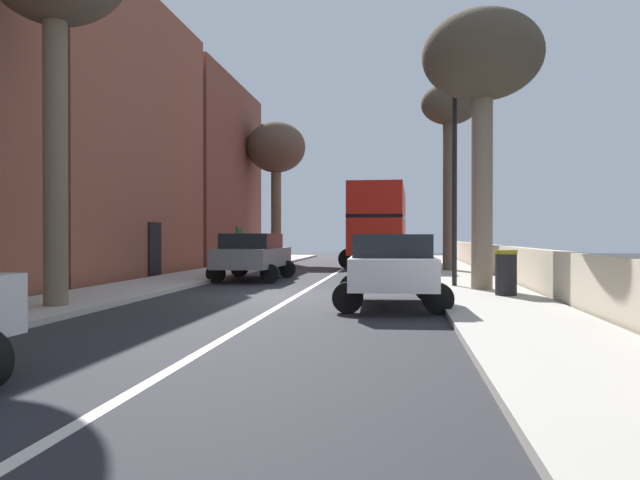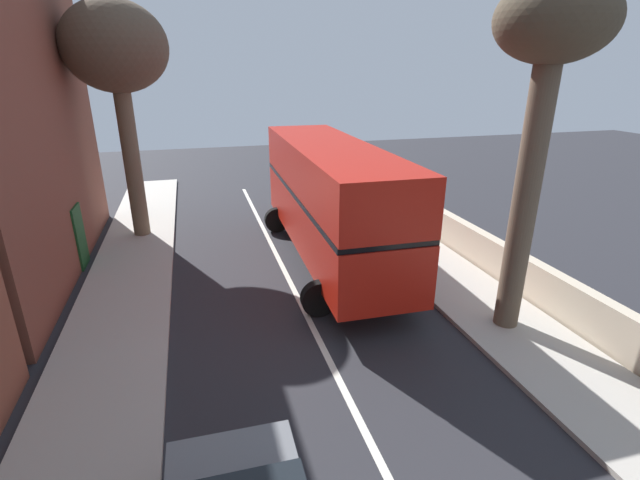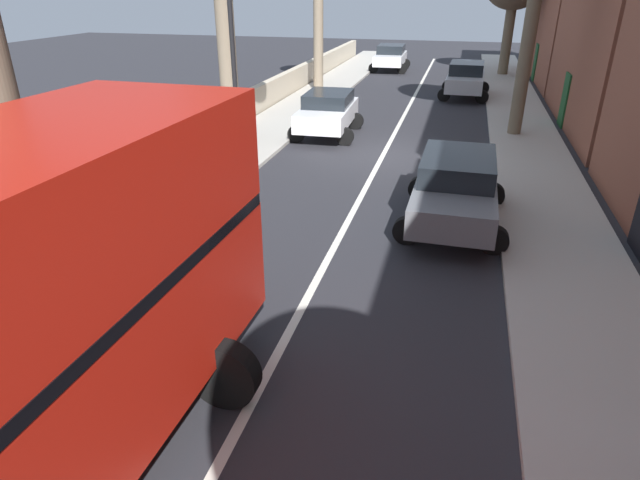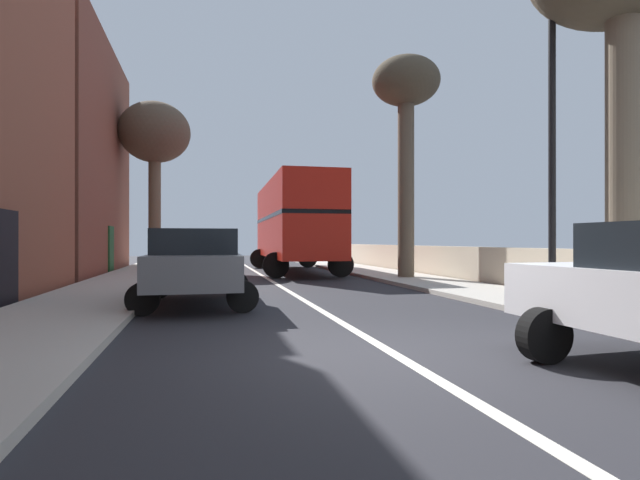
{
  "view_description": "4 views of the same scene",
  "coord_description": "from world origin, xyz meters",
  "px_view_note": "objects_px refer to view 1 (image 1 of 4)",
  "views": [
    {
      "loc": [
        2.68,
        -15.55,
        1.59
      ],
      "look_at": [
        -0.49,
        8.43,
        1.42
      ],
      "focal_mm": 33.61,
      "sensor_mm": 36.0,
      "label": 1
    },
    {
      "loc": [
        -2.61,
        2.09,
        6.34
      ],
      "look_at": [
        0.46,
        12.97,
        2.05
      ],
      "focal_mm": 25.5,
      "sensor_mm": 36.0,
      "label": 2
    },
    {
      "loc": [
        -2.4,
        17.95,
        5.34
      ],
      "look_at": [
        -0.75,
        11.58,
        2.19
      ],
      "focal_mm": 30.14,
      "sensor_mm": 36.0,
      "label": 3
    },
    {
      "loc": [
        -2.33,
        -5.73,
        1.43
      ],
      "look_at": [
        0.82,
        7.41,
        1.45
      ],
      "focal_mm": 27.18,
      "sensor_mm": 36.0,
      "label": 4
    }
  ],
  "objects_px": {
    "double_decker_bus": "(380,221)",
    "street_tree_left_0": "(276,151)",
    "street_tree_right_3": "(450,120)",
    "parked_car_white_right_1": "(391,265)",
    "lamppost_right": "(455,160)",
    "parked_car_grey_left_0": "(253,254)",
    "litter_bin_right": "(506,272)",
    "street_tree_right_5": "(482,64)"
  },
  "relations": [
    {
      "from": "street_tree_left_0",
      "to": "street_tree_right_3",
      "type": "distance_m",
      "value": 13.77
    },
    {
      "from": "street_tree_right_3",
      "to": "parked_car_white_right_1",
      "type": "bearing_deg",
      "value": -100.38
    },
    {
      "from": "parked_car_grey_left_0",
      "to": "lamppost_right",
      "type": "distance_m",
      "value": 7.94
    },
    {
      "from": "lamppost_right",
      "to": "street_tree_left_0",
      "type": "bearing_deg",
      "value": 116.7
    },
    {
      "from": "double_decker_bus",
      "to": "street_tree_left_0",
      "type": "distance_m",
      "value": 9.05
    },
    {
      "from": "double_decker_bus",
      "to": "street_tree_right_3",
      "type": "xyz_separation_m",
      "value": [
        3.15,
        -5.4,
        4.24
      ]
    },
    {
      "from": "double_decker_bus",
      "to": "street_tree_right_5",
      "type": "distance_m",
      "value": 15.58
    },
    {
      "from": "double_decker_bus",
      "to": "street_tree_left_0",
      "type": "height_order",
      "value": "street_tree_left_0"
    },
    {
      "from": "lamppost_right",
      "to": "street_tree_right_3",
      "type": "bearing_deg",
      "value": 86.23
    },
    {
      "from": "double_decker_bus",
      "to": "street_tree_right_3",
      "type": "relative_size",
      "value": 1.29
    },
    {
      "from": "parked_car_white_right_1",
      "to": "street_tree_right_3",
      "type": "bearing_deg",
      "value": 79.62
    },
    {
      "from": "parked_car_grey_left_0",
      "to": "street_tree_left_0",
      "type": "height_order",
      "value": "street_tree_left_0"
    },
    {
      "from": "parked_car_grey_left_0",
      "to": "street_tree_left_0",
      "type": "relative_size",
      "value": 0.55
    },
    {
      "from": "parked_car_grey_left_0",
      "to": "lamppost_right",
      "type": "bearing_deg",
      "value": -23.44
    },
    {
      "from": "parked_car_white_right_1",
      "to": "litter_bin_right",
      "type": "xyz_separation_m",
      "value": [
        2.8,
        1.78,
        -0.24
      ]
    },
    {
      "from": "street_tree_left_0",
      "to": "street_tree_right_3",
      "type": "height_order",
      "value": "street_tree_left_0"
    },
    {
      "from": "double_decker_bus",
      "to": "lamppost_right",
      "type": "relative_size",
      "value": 1.64
    },
    {
      "from": "parked_car_white_right_1",
      "to": "street_tree_left_0",
      "type": "relative_size",
      "value": 0.48
    },
    {
      "from": "street_tree_left_0",
      "to": "lamppost_right",
      "type": "height_order",
      "value": "street_tree_left_0"
    },
    {
      "from": "double_decker_bus",
      "to": "parked_car_white_right_1",
      "type": "height_order",
      "value": "double_decker_bus"
    },
    {
      "from": "street_tree_right_3",
      "to": "litter_bin_right",
      "type": "bearing_deg",
      "value": -87.65
    },
    {
      "from": "street_tree_left_0",
      "to": "lamppost_right",
      "type": "bearing_deg",
      "value": -63.3
    },
    {
      "from": "double_decker_bus",
      "to": "parked_car_grey_left_0",
      "type": "bearing_deg",
      "value": -111.36
    },
    {
      "from": "parked_car_white_right_1",
      "to": "double_decker_bus",
      "type": "bearing_deg",
      "value": 92.52
    },
    {
      "from": "double_decker_bus",
      "to": "street_tree_right_3",
      "type": "distance_m",
      "value": 7.55
    },
    {
      "from": "parked_car_grey_left_0",
      "to": "street_tree_right_3",
      "type": "height_order",
      "value": "street_tree_right_3"
    },
    {
      "from": "parked_car_white_right_1",
      "to": "litter_bin_right",
      "type": "bearing_deg",
      "value": 32.49
    },
    {
      "from": "lamppost_right",
      "to": "litter_bin_right",
      "type": "bearing_deg",
      "value": -69.86
    },
    {
      "from": "parked_car_grey_left_0",
      "to": "street_tree_right_3",
      "type": "distance_m",
      "value": 10.69
    },
    {
      "from": "street_tree_left_0",
      "to": "street_tree_right_3",
      "type": "relative_size",
      "value": 1.05
    },
    {
      "from": "double_decker_bus",
      "to": "street_tree_right_5",
      "type": "xyz_separation_m",
      "value": [
        3.24,
        -14.72,
        3.96
      ]
    },
    {
      "from": "street_tree_right_5",
      "to": "litter_bin_right",
      "type": "distance_m",
      "value": 5.89
    },
    {
      "from": "parked_car_grey_left_0",
      "to": "street_tree_right_3",
      "type": "relative_size",
      "value": 0.58
    },
    {
      "from": "lamppost_right",
      "to": "litter_bin_right",
      "type": "xyz_separation_m",
      "value": [
        1.0,
        -2.73,
        -3.12
      ]
    },
    {
      "from": "street_tree_right_3",
      "to": "lamppost_right",
      "type": "distance_m",
      "value": 8.77
    },
    {
      "from": "street_tree_right_3",
      "to": "street_tree_left_0",
      "type": "bearing_deg",
      "value": 134.54
    },
    {
      "from": "street_tree_left_0",
      "to": "street_tree_right_5",
      "type": "distance_m",
      "value": 21.48
    },
    {
      "from": "lamppost_right",
      "to": "street_tree_right_5",
      "type": "bearing_deg",
      "value": -57.83
    },
    {
      "from": "parked_car_grey_left_0",
      "to": "litter_bin_right",
      "type": "xyz_separation_m",
      "value": [
        7.8,
        -5.68,
        -0.27
      ]
    },
    {
      "from": "parked_car_grey_left_0",
      "to": "litter_bin_right",
      "type": "bearing_deg",
      "value": -36.04
    },
    {
      "from": "parked_car_white_right_1",
      "to": "street_tree_right_3",
      "type": "height_order",
      "value": "street_tree_right_3"
    },
    {
      "from": "parked_car_grey_left_0",
      "to": "street_tree_left_0",
      "type": "bearing_deg",
      "value": 98.65
    }
  ]
}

